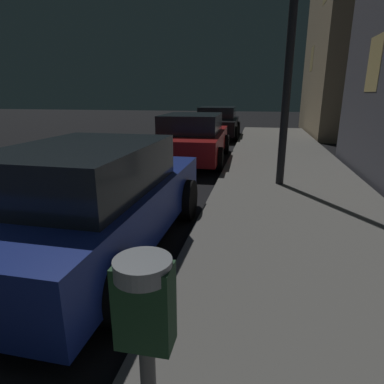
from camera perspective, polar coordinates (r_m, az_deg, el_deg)
parking_meter at (r=1.24m, az=-8.00°, el=-24.95°), size 0.19×0.19×1.34m
car_blue at (r=4.31m, az=-16.77°, el=-1.13°), size 2.04×4.24×1.43m
car_red at (r=10.10m, az=0.06°, el=9.49°), size 2.22×4.57×1.43m
car_black at (r=15.97m, az=4.46°, el=12.09°), size 2.19×4.34×1.43m
street_lamp at (r=7.17m, az=17.31°, el=27.89°), size 0.44×0.44×4.93m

